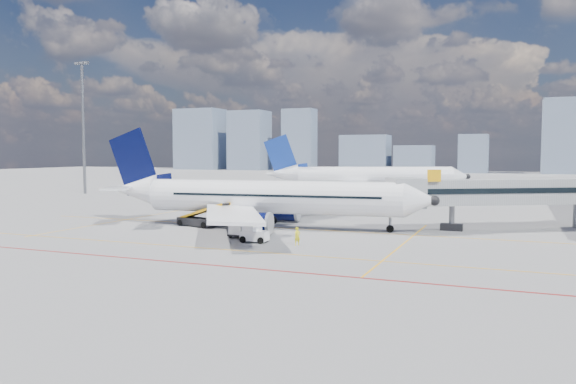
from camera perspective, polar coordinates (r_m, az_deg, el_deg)
name	(u,v)px	position (r m, az deg, el deg)	size (l,w,h in m)	color
ground	(247,239)	(52.31, -4.18, -4.75)	(420.00, 420.00, 0.00)	gray
apron_markings	(221,245)	(49.15, -6.82, -5.33)	(90.00, 35.12, 0.01)	#F1A30C
jet_bridge	(521,193)	(63.40, 22.58, -0.11)	(23.55, 15.78, 6.30)	#989BA0
floodlight_mast_nw	(83,124)	(116.44, -20.08, 6.54)	(3.20, 0.61, 25.45)	slate
distant_skyline	(388,145)	(241.66, 10.12, 4.76)	(246.66, 15.87, 28.92)	slate
main_aircraft	(259,197)	(59.58, -2.97, -0.55)	(36.42, 31.69, 10.78)	white
second_aircraft	(366,177)	(110.58, 7.90, 1.51)	(38.52, 32.57, 11.80)	white
baggage_tug	(253,234)	(50.05, -3.55, -4.23)	(2.40, 1.47, 1.64)	white
cargo_dolly	(245,228)	(52.33, -4.37, -3.71)	(3.23, 1.68, 1.71)	black
belt_loader	(198,220)	(61.42, -9.08, -2.80)	(6.95, 3.29, 2.80)	black
ramp_worker	(297,236)	(48.35, 0.96, -4.52)	(0.57, 0.37, 1.57)	yellow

